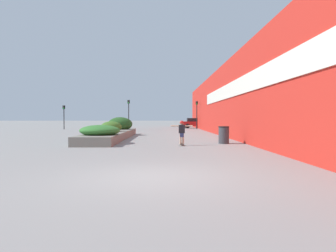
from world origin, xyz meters
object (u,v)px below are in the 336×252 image
(trash_bin, at_px, (224,135))
(car_leftmost, at_px, (195,123))
(traffic_light_left, at_px, (129,110))
(traffic_light_far_left, at_px, (64,113))
(skateboard, at_px, (182,144))
(skateboarder, at_px, (182,130))
(car_center_left, at_px, (244,123))
(traffic_light_right, at_px, (197,110))

(trash_bin, bearing_deg, car_leftmost, 87.75)
(traffic_light_left, xyz_separation_m, traffic_light_far_left, (-8.37, -0.17, -0.43))
(skateboard, bearing_deg, trash_bin, 24.60)
(skateboarder, relative_size, traffic_light_far_left, 0.41)
(car_center_left, xyz_separation_m, traffic_light_left, (-15.96, -3.51, 1.79))
(car_center_left, bearing_deg, traffic_light_right, -65.87)
(car_center_left, bearing_deg, traffic_light_far_left, -81.40)
(trash_bin, bearing_deg, car_center_left, 72.81)
(skateboarder, xyz_separation_m, trash_bin, (2.51, 1.14, -0.35))
(car_center_left, height_order, traffic_light_left, traffic_light_left)
(traffic_light_far_left, bearing_deg, skateboarder, -58.34)
(traffic_light_far_left, bearing_deg, car_center_left, 8.60)
(traffic_light_left, xyz_separation_m, traffic_light_right, (8.94, 0.37, -0.07))
(car_leftmost, bearing_deg, skateboard, -7.38)
(trash_bin, relative_size, car_center_left, 0.24)
(traffic_light_right, bearing_deg, traffic_light_far_left, -178.23)
(traffic_light_left, relative_size, traffic_light_right, 1.03)
(trash_bin, distance_m, traffic_light_right, 22.21)
(trash_bin, xyz_separation_m, traffic_light_right, (0.79, 22.11, 2.00))
(trash_bin, height_order, traffic_light_left, traffic_light_left)
(skateboarder, relative_size, trash_bin, 1.25)
(skateboarder, height_order, car_leftmost, car_leftmost)
(skateboarder, height_order, traffic_light_far_left, traffic_light_far_left)
(car_center_left, distance_m, traffic_light_far_left, 24.64)
(car_leftmost, distance_m, traffic_light_right, 4.41)
(skateboarder, xyz_separation_m, traffic_light_far_left, (-14.00, 22.71, 1.29))
(skateboard, distance_m, traffic_light_left, 23.70)
(car_leftmost, xyz_separation_m, traffic_light_left, (-9.18, -4.42, 1.80))
(traffic_light_far_left, bearing_deg, traffic_light_left, 1.13)
(skateboard, relative_size, traffic_light_left, 0.21)
(trash_bin, bearing_deg, traffic_light_far_left, 127.43)
(skateboarder, bearing_deg, skateboard, 83.09)
(car_leftmost, xyz_separation_m, car_center_left, (6.78, -0.90, 0.01))
(traffic_light_far_left, bearing_deg, traffic_light_right, 1.77)
(skateboard, distance_m, traffic_light_right, 23.61)
(car_center_left, bearing_deg, skateboard, -21.36)
(trash_bin, distance_m, traffic_light_far_left, 27.22)
(skateboarder, relative_size, traffic_light_right, 0.34)
(car_leftmost, bearing_deg, traffic_light_left, -64.30)
(car_leftmost, bearing_deg, traffic_light_far_left, -75.36)
(traffic_light_left, bearing_deg, trash_bin, -69.46)
(traffic_light_right, bearing_deg, skateboarder, -98.08)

